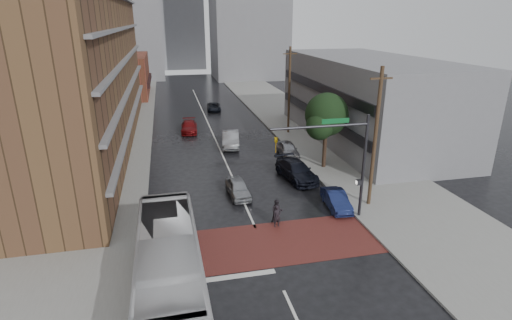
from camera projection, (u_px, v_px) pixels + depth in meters
name	position (u px, v px, depth m)	size (l,w,h in m)	color
ground	(265.00, 249.00, 23.68)	(160.00, 160.00, 0.00)	black
crosswalk	(263.00, 244.00, 24.14)	(14.00, 5.00, 0.02)	maroon
sidewalk_west	(110.00, 141.00, 44.26)	(9.00, 90.00, 0.15)	gray
sidewalk_east	(307.00, 129.00, 49.02)	(9.00, 90.00, 0.15)	gray
apartment_block	(64.00, 6.00, 38.17)	(10.00, 44.00, 28.00)	brown
storefront_west	(124.00, 76.00, 69.68)	(8.00, 16.00, 7.00)	brown
building_east	(367.00, 99.00, 43.98)	(11.00, 26.00, 9.00)	slate
distant_tower_west	(118.00, 4.00, 87.15)	(18.00, 16.00, 32.00)	slate
distant_tower_center	(180.00, 22.00, 107.02)	(12.00, 10.00, 24.00)	slate
street_tree	(326.00, 117.00, 34.93)	(4.20, 4.10, 6.90)	#332319
signal_mast	(344.00, 153.00, 25.61)	(6.50, 0.30, 7.20)	#2D2D33
utility_pole_near	(375.00, 138.00, 27.46)	(1.60, 0.26, 10.00)	#473321
utility_pole_far	(289.00, 90.00, 45.85)	(1.60, 0.26, 10.00)	#473321
transit_bus	(169.00, 273.00, 18.52)	(2.92, 12.49, 3.48)	#BDBDBF
pedestrian_a	(277.00, 216.00, 25.96)	(0.55, 0.36, 1.51)	black
pedestrian_b	(277.00, 211.00, 26.45)	(0.80, 0.62, 1.65)	black
car_travel_a	(238.00, 188.00, 30.53)	(1.53, 3.81, 1.30)	#9DA0A4
car_travel_b	(231.00, 139.00, 42.35)	(1.72, 4.93, 1.62)	#9D9FA4
car_travel_c	(189.00, 127.00, 47.84)	(1.85, 4.56, 1.32)	maroon
suv_travel	(214.00, 107.00, 58.97)	(1.91, 4.14, 1.15)	black
car_parked_near	(336.00, 200.00, 28.57)	(1.33, 3.80, 1.25)	#151E4A
car_parked_mid	(296.00, 171.00, 33.70)	(2.14, 5.27, 1.53)	black
car_parked_far	(288.00, 149.00, 39.46)	(1.65, 4.11, 1.40)	#98999F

